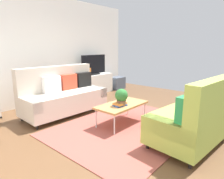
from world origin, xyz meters
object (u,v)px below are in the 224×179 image
Objects in this scene: table_book_0 at (120,105)px; vase_1 at (83,74)px; couch_green at (200,115)px; tv_console at (94,84)px; potted_plant at (121,97)px; storage_trunk at (117,83)px; tv at (94,65)px; bottle_0 at (88,72)px; vase_0 at (79,74)px; couch_beige at (63,95)px; coffee_table at (122,105)px; bottle_1 at (90,72)px.

vase_1 is (1.16, 2.45, 0.28)m from table_book_0.
tv_console is (1.19, 3.77, -0.13)m from couch_green.
storage_trunk is at bearing 40.95° from potted_plant.
tv is 4.17× the size of table_book_0.
vase_1 is at bearing 173.26° from tv_console.
bottle_0 reaches higher than vase_1.
bottle_0 reaches higher than vase_0.
couch_green is at bearing -107.50° from tv_console.
couch_beige is 13.00× the size of vase_1.
table_book_0 is (-1.58, -2.40, 0.11)m from tv_console.
couch_beige is at bearing 100.17° from table_book_0.
couch_green reaches higher than tv_console.
tv_console reaches higher than table_book_0.
potted_plant reaches higher than coffee_table.
couch_green is 3.90m from vase_1.
bottle_0 is at bearing 180.00° from bottle_1.
couch_beige is 2.92m from couch_green.
tv_console is 2.88m from potted_plant.
couch_green reaches higher than storage_trunk.
storage_trunk is at bearing -5.10° from vase_0.
bottle_1 is at bearing 177.32° from storage_trunk.
potted_plant reaches higher than storage_trunk.
vase_0 reaches higher than storage_trunk.
coffee_table is at bearing -117.17° from bottle_0.
couch_beige reaches higher than tv_console.
tv_console is at bearing -151.46° from couch_beige.
couch_beige reaches higher than storage_trunk.
tv is 7.14× the size of vase_0.
storage_trunk is (2.95, 0.82, -0.23)m from couch_beige.
storage_trunk is at bearing -162.40° from couch_beige.
tv reaches higher than potted_plant.
bottle_0 is at bearing 61.02° from table_book_0.
table_book_0 is at bearing -123.69° from tv.
couch_beige is at bearing -164.39° from storage_trunk.
tv is at bearing -9.39° from vase_1.
couch_beige is 1.50m from table_book_0.
bottle_1 is at bearing -20.56° from vase_1.
couch_green is 1.41× the size of tv_console.
couch_beige is 1.38× the size of tv_console.
couch_green is 3.87m from vase_0.
bottle_0 is (-0.28, -0.02, -0.21)m from tv.
tv_console is at bearing 77.96° from couch_green.
tv_console is 0.63m from tv.
tv is 6.74× the size of vase_1.
tv is 0.27m from bottle_1.
vase_1 reaches higher than table_book_0.
coffee_table is at bearing 107.13° from couch_beige.
vase_0 is 0.16m from vase_1.
table_book_0 is at bearing -120.74° from bottle_1.
storage_trunk is at bearing -2.49° from bottle_0.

